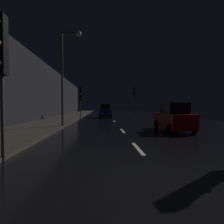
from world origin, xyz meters
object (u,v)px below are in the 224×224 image
at_px(streetlamp_overhead, 67,65).
at_px(traffic_light_far_left, 80,96).
at_px(car_approaching_headlights, 105,111).
at_px(traffic_light_far_right, 134,95).
at_px(car_parked_right_near, 174,118).
at_px(traffic_light_near_left, 1,56).

bearing_deg(streetlamp_overhead, traffic_light_far_left, 91.15).
xyz_separation_m(streetlamp_overhead, car_approaching_headlights, (3.44, 13.14, -4.26)).
bearing_deg(traffic_light_far_right, traffic_light_far_left, -41.64).
relative_size(streetlamp_overhead, car_parked_right_near, 1.97).
relative_size(streetlamp_overhead, car_approaching_headlights, 1.87).
bearing_deg(car_parked_right_near, streetlamp_overhead, 74.32).
relative_size(traffic_light_far_right, streetlamp_overhead, 0.66).
height_order(traffic_light_far_left, car_approaching_headlights, traffic_light_far_left).
bearing_deg(streetlamp_overhead, car_approaching_headlights, 75.31).
distance_m(traffic_light_near_left, traffic_light_far_right, 28.23).
bearing_deg(traffic_light_near_left, traffic_light_far_left, 178.24).
xyz_separation_m(traffic_light_near_left, car_parked_right_near, (8.51, 6.88, -2.44)).
bearing_deg(car_parked_right_near, traffic_light_near_left, 128.95).
distance_m(traffic_light_near_left, streetlamp_overhead, 9.37).
xyz_separation_m(traffic_light_near_left, car_approaching_headlights, (3.77, 22.31, -2.39)).
bearing_deg(car_parked_right_near, traffic_light_far_left, 32.25).
distance_m(traffic_light_near_left, car_parked_right_near, 11.21).
xyz_separation_m(streetlamp_overhead, car_parked_right_near, (8.18, -2.30, -4.31)).
bearing_deg(car_approaching_headlights, traffic_light_far_left, -60.06).
height_order(streetlamp_overhead, car_parked_right_near, streetlamp_overhead).
height_order(traffic_light_near_left, traffic_light_far_left, traffic_light_near_left).
height_order(streetlamp_overhead, car_approaching_headlights, streetlamp_overhead).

